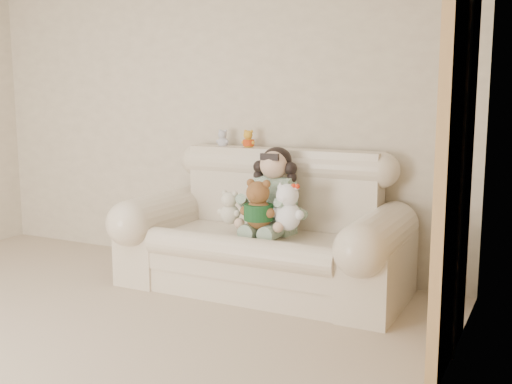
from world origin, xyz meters
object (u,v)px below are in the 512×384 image
(seated_child, at_px, (274,190))
(brown_teddy, at_px, (259,200))
(cream_teddy, at_px, (230,204))
(sofa, at_px, (262,222))
(white_cat, at_px, (288,202))

(seated_child, distance_m, brown_teddy, 0.24)
(brown_teddy, xyz_separation_m, cream_teddy, (-0.26, 0.05, -0.06))
(sofa, bearing_deg, white_cat, -22.34)
(brown_teddy, bearing_deg, sofa, 112.08)
(white_cat, bearing_deg, brown_teddy, -142.50)
(seated_child, bearing_deg, white_cat, -35.29)
(seated_child, height_order, cream_teddy, seated_child)
(sofa, relative_size, cream_teddy, 7.22)
(brown_teddy, bearing_deg, seated_child, 92.42)
(cream_teddy, bearing_deg, sofa, 9.28)
(seated_child, bearing_deg, sofa, -118.09)
(sofa, distance_m, cream_teddy, 0.27)
(sofa, bearing_deg, cream_teddy, -153.00)
(sofa, relative_size, brown_teddy, 5.06)
(seated_child, relative_size, cream_teddy, 2.24)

